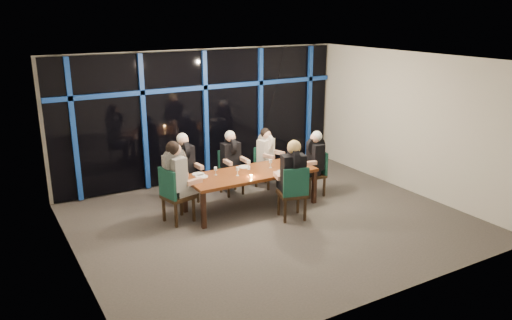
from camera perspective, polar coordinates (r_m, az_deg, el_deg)
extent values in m
plane|color=#554F4B|center=(9.49, 1.83, -6.99)|extent=(7.00, 7.00, 0.00)
cube|color=silver|center=(11.58, -6.00, 5.11)|extent=(7.00, 0.04, 3.00)
cube|color=silver|center=(6.77, 15.54, -3.98)|extent=(7.00, 0.04, 3.00)
cube|color=silver|center=(7.80, -20.46, -1.67)|extent=(0.04, 6.00, 3.00)
cube|color=silver|center=(11.20, 17.32, 4.04)|extent=(0.04, 6.00, 3.00)
cube|color=white|center=(8.73, 2.02, 11.34)|extent=(7.00, 6.00, 0.04)
cube|color=black|center=(11.52, -5.88, 5.06)|extent=(6.86, 0.04, 2.94)
cube|color=#143EA0|center=(10.65, -20.12, 3.13)|extent=(0.10, 0.10, 2.94)
cube|color=#143EA0|center=(10.98, -12.69, 4.14)|extent=(0.10, 0.10, 2.94)
cube|color=#143EA0|center=(11.48, -5.77, 5.01)|extent=(0.10, 0.10, 2.94)
cube|color=#143EA0|center=(12.14, 0.49, 5.74)|extent=(0.10, 0.10, 2.94)
cube|color=#143EA0|center=(12.92, 6.07, 6.33)|extent=(0.10, 0.10, 2.94)
cube|color=#143EA0|center=(11.36, -5.87, 8.27)|extent=(6.86, 0.10, 0.10)
cube|color=#FF2D14|center=(12.17, -1.81, 8.86)|extent=(0.60, 0.05, 0.35)
cube|color=brown|center=(9.88, -0.58, -1.54)|extent=(2.60, 1.00, 0.06)
cube|color=black|center=(9.12, -6.02, -5.76)|extent=(0.08, 0.08, 0.69)
cube|color=black|center=(10.30, 6.66, -3.09)|extent=(0.08, 0.08, 0.69)
cube|color=black|center=(9.87, -8.14, -4.04)|extent=(0.08, 0.08, 0.69)
cube|color=black|center=(10.97, 3.92, -1.75)|extent=(0.08, 0.08, 0.69)
cube|color=black|center=(10.35, -8.07, -2.37)|extent=(0.50, 0.50, 0.06)
cube|color=#195140|center=(10.44, -8.65, -0.63)|extent=(0.46, 0.09, 0.51)
cube|color=black|center=(10.20, -8.45, -4.14)|extent=(0.04, 0.04, 0.43)
cube|color=black|center=(10.36, -6.63, -3.74)|extent=(0.04, 0.04, 0.43)
cube|color=black|center=(10.51, -9.37, -3.54)|extent=(0.04, 0.04, 0.43)
cube|color=black|center=(10.66, -7.59, -3.16)|extent=(0.04, 0.04, 0.43)
cube|color=black|center=(10.73, -2.79, -1.63)|extent=(0.44, 0.44, 0.06)
cube|color=#195140|center=(10.82, -3.30, -0.03)|extent=(0.44, 0.05, 0.49)
cube|color=black|center=(10.58, -3.16, -3.25)|extent=(0.04, 0.04, 0.41)
cube|color=black|center=(10.74, -1.50, -2.92)|extent=(0.04, 0.04, 0.41)
cube|color=black|center=(10.88, -4.03, -2.70)|extent=(0.04, 0.04, 0.41)
cube|color=black|center=(11.03, -2.40, -2.39)|extent=(0.04, 0.04, 0.41)
cube|color=black|center=(11.15, 1.27, -0.98)|extent=(0.55, 0.55, 0.06)
cube|color=#195140|center=(11.18, 0.51, 0.45)|extent=(0.41, 0.20, 0.47)
cube|color=black|center=(10.99, 1.42, -2.49)|extent=(0.05, 0.05, 0.40)
cube|color=black|center=(11.25, 2.47, -2.04)|extent=(0.05, 0.05, 0.40)
cube|color=black|center=(11.19, 0.04, -2.13)|extent=(0.05, 0.05, 0.40)
cube|color=black|center=(11.44, 1.10, -1.70)|extent=(0.05, 0.05, 0.40)
cube|color=black|center=(9.41, -8.89, -4.14)|extent=(0.60, 0.60, 0.07)
cube|color=#195140|center=(9.20, -10.10, -2.73)|extent=(0.17, 0.50, 0.55)
cube|color=black|center=(9.47, -7.14, -5.67)|extent=(0.05, 0.05, 0.46)
cube|color=black|center=(9.77, -8.54, -5.00)|extent=(0.05, 0.05, 0.46)
cube|color=black|center=(9.26, -9.12, -6.29)|extent=(0.05, 0.05, 0.46)
cube|color=black|center=(9.56, -10.49, -5.59)|extent=(0.05, 0.05, 0.46)
cube|color=black|center=(10.72, 6.54, -1.72)|extent=(0.49, 0.49, 0.06)
cube|color=#195140|center=(10.73, 7.50, -0.24)|extent=(0.10, 0.45, 0.49)
cube|color=black|center=(10.85, 5.22, -2.76)|extent=(0.04, 0.04, 0.41)
cube|color=black|center=(10.56, 6.14, -3.35)|extent=(0.04, 0.04, 0.41)
cube|color=black|center=(11.02, 6.84, -2.50)|extent=(0.04, 0.04, 0.41)
cube|color=black|center=(10.74, 7.79, -3.07)|extent=(0.04, 0.04, 0.41)
cube|color=black|center=(9.48, 4.13, -3.87)|extent=(0.60, 0.60, 0.07)
cube|color=#195140|center=(9.18, 4.61, -2.61)|extent=(0.49, 0.18, 0.55)
cube|color=black|center=(9.80, 4.81, -4.80)|extent=(0.05, 0.05, 0.46)
cube|color=black|center=(9.69, 2.62, -5.04)|extent=(0.05, 0.05, 0.46)
cube|color=black|center=(9.46, 5.61, -5.64)|extent=(0.05, 0.05, 0.46)
cube|color=black|center=(9.34, 3.34, -5.90)|extent=(0.05, 0.05, 0.46)
cube|color=black|center=(10.21, -7.77, -2.01)|extent=(0.40, 0.46, 0.14)
cube|color=black|center=(10.25, -8.27, 0.02)|extent=(0.43, 0.28, 0.57)
cylinder|color=black|center=(10.19, -8.32, 1.23)|extent=(0.14, 0.44, 0.43)
sphere|color=tan|center=(10.12, -8.31, 2.21)|extent=(0.21, 0.21, 0.21)
sphere|color=silver|center=(10.15, -8.43, 2.42)|extent=(0.24, 0.24, 0.24)
cube|color=tan|center=(9.98, -8.64, -1.11)|extent=(0.11, 0.31, 0.08)
cube|color=tan|center=(10.16, -6.59, -0.71)|extent=(0.11, 0.31, 0.08)
cube|color=black|center=(10.60, -2.50, -1.30)|extent=(0.36, 0.41, 0.14)
cube|color=black|center=(10.64, -2.92, 0.57)|extent=(0.39, 0.24, 0.55)
cylinder|color=black|center=(10.58, -2.94, 1.68)|extent=(0.10, 0.41, 0.41)
sphere|color=tan|center=(10.52, -2.90, 2.58)|extent=(0.20, 0.20, 0.20)
sphere|color=silver|center=(10.55, -3.00, 2.78)|extent=(0.22, 0.22, 0.22)
cube|color=tan|center=(10.37, -3.25, -0.26)|extent=(0.08, 0.29, 0.08)
cube|color=tan|center=(10.55, -1.38, 0.06)|extent=(0.08, 0.29, 0.08)
cube|color=silver|center=(11.05, 1.74, -0.63)|extent=(0.46, 0.49, 0.13)
cube|color=silver|center=(11.05, 1.12, 1.06)|extent=(0.43, 0.35, 0.53)
cylinder|color=silver|center=(11.00, 1.13, 2.10)|extent=(0.23, 0.40, 0.40)
sphere|color=tan|center=(10.94, 1.21, 2.95)|extent=(0.20, 0.20, 0.20)
sphere|color=black|center=(10.96, 1.06, 3.12)|extent=(0.22, 0.22, 0.22)
cube|color=tan|center=(10.79, 1.46, 0.42)|extent=(0.17, 0.29, 0.08)
cube|color=tan|center=(11.08, 2.65, 0.85)|extent=(0.17, 0.29, 0.08)
cube|color=black|center=(9.45, -8.26, -3.32)|extent=(0.54, 0.49, 0.15)
cube|color=black|center=(9.23, -9.25, -1.45)|extent=(0.36, 0.49, 0.62)
cylinder|color=black|center=(9.16, -9.32, 0.00)|extent=(0.48, 0.21, 0.46)
sphere|color=tan|center=(9.12, -9.26, 1.22)|extent=(0.23, 0.23, 0.23)
sphere|color=black|center=(9.08, -9.50, 1.37)|extent=(0.25, 0.25, 0.25)
cube|color=tan|center=(9.26, -7.07, -2.46)|extent=(0.34, 0.16, 0.09)
cube|color=tan|center=(9.60, -8.65, -1.82)|extent=(0.34, 0.16, 0.09)
cube|color=black|center=(10.63, 6.00, -1.30)|extent=(0.45, 0.40, 0.14)
cube|color=black|center=(10.61, 6.80, 0.48)|extent=(0.28, 0.42, 0.55)
cylinder|color=black|center=(10.55, 6.84, 1.61)|extent=(0.42, 0.14, 0.41)
sphere|color=tan|center=(10.50, 6.78, 2.53)|extent=(0.21, 0.21, 0.21)
sphere|color=silver|center=(10.51, 6.97, 2.71)|extent=(0.23, 0.23, 0.23)
cube|color=tan|center=(10.68, 5.15, 0.20)|extent=(0.30, 0.11, 0.08)
cube|color=tan|center=(10.35, 6.20, -0.37)|extent=(0.30, 0.11, 0.08)
cube|color=black|center=(9.55, 3.89, -2.99)|extent=(0.50, 0.54, 0.15)
cube|color=black|center=(9.28, 4.28, -1.25)|extent=(0.49, 0.37, 0.61)
cylinder|color=black|center=(9.21, 4.31, 0.17)|extent=(0.22, 0.47, 0.46)
sphere|color=tan|center=(9.18, 4.29, 1.38)|extent=(0.23, 0.23, 0.23)
sphere|color=tan|center=(9.13, 4.38, 1.51)|extent=(0.25, 0.25, 0.25)
cube|color=tan|center=(9.64, 4.97, -1.62)|extent=(0.17, 0.34, 0.09)
cube|color=tan|center=(9.50, 2.50, -1.84)|extent=(0.17, 0.34, 0.09)
cylinder|color=white|center=(9.78, -6.62, -1.61)|extent=(0.24, 0.24, 0.01)
cylinder|color=white|center=(10.17, -1.32, -0.79)|extent=(0.24, 0.24, 0.01)
cylinder|color=white|center=(10.73, 3.65, 0.14)|extent=(0.24, 0.24, 0.01)
cylinder|color=white|center=(9.63, -6.24, -1.89)|extent=(0.24, 0.24, 0.01)
cylinder|color=white|center=(10.36, 3.91, -0.48)|extent=(0.24, 0.24, 0.01)
cylinder|color=white|center=(9.89, 3.11, -1.32)|extent=(0.24, 0.24, 0.01)
cylinder|color=black|center=(10.35, 4.93, 0.15)|extent=(0.07, 0.07, 0.25)
cylinder|color=black|center=(10.31, 4.95, 1.05)|extent=(0.03, 0.03, 0.09)
cylinder|color=silver|center=(10.35, 4.93, 0.15)|extent=(0.08, 0.08, 0.07)
cylinder|color=silver|center=(10.03, 3.14, -0.52)|extent=(0.11, 0.11, 0.19)
cylinder|color=silver|center=(10.05, 3.43, -0.37)|extent=(0.02, 0.02, 0.14)
cylinder|color=#F7A84A|center=(9.59, -0.54, -1.84)|extent=(0.05, 0.05, 0.03)
cylinder|color=silver|center=(9.66, -2.11, -1.77)|extent=(0.06, 0.06, 0.01)
cylinder|color=silver|center=(9.65, -2.12, -1.48)|extent=(0.01, 0.01, 0.10)
cylinder|color=silver|center=(9.62, -2.12, -1.01)|extent=(0.07, 0.07, 0.07)
cylinder|color=silver|center=(10.03, -0.85, -1.05)|extent=(0.07, 0.07, 0.01)
cylinder|color=silver|center=(10.01, -0.85, -0.74)|extent=(0.01, 0.01, 0.11)
cylinder|color=silver|center=(9.99, -0.85, -0.24)|extent=(0.07, 0.07, 0.08)
cylinder|color=silver|center=(10.14, 1.66, -0.87)|extent=(0.06, 0.06, 0.01)
cylinder|color=silver|center=(10.12, 1.66, -0.59)|extent=(0.01, 0.01, 0.10)
cylinder|color=silver|center=(10.10, 1.67, -0.14)|extent=(0.07, 0.07, 0.07)
cylinder|color=silver|center=(9.73, -4.63, -1.69)|extent=(0.06, 0.06, 0.01)
cylinder|color=silver|center=(9.71, -4.64, -1.43)|extent=(0.01, 0.01, 0.09)
cylinder|color=silver|center=(9.69, -4.65, -0.99)|extent=(0.06, 0.06, 0.06)
cylinder|color=silver|center=(10.44, 3.07, -0.36)|extent=(0.07, 0.07, 0.01)
cylinder|color=silver|center=(10.42, 3.08, -0.06)|extent=(0.01, 0.01, 0.11)
cylinder|color=silver|center=(10.40, 3.08, 0.41)|extent=(0.07, 0.07, 0.07)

